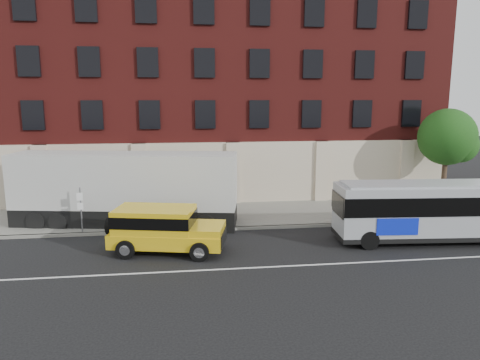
{
  "coord_description": "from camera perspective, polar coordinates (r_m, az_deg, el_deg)",
  "views": [
    {
      "loc": [
        -3.25,
        -16.87,
        6.99
      ],
      "look_at": [
        -0.34,
        5.5,
        2.82
      ],
      "focal_mm": 33.28,
      "sensor_mm": 36.0,
      "label": 1
    }
  ],
  "objects": [
    {
      "name": "sign_pole",
      "position": [
        24.25,
        -19.74,
        -3.36
      ],
      "size": [
        0.3,
        0.2,
        2.5
      ],
      "color": "slate",
      "rests_on": "ground"
    },
    {
      "name": "building",
      "position": [
        33.95,
        -1.97,
        11.47
      ],
      "size": [
        30.0,
        12.1,
        15.0
      ],
      "color": "maroon",
      "rests_on": "sidewalk"
    },
    {
      "name": "shipping_container",
      "position": [
        25.17,
        -14.48,
        -1.29
      ],
      "size": [
        12.38,
        4.54,
        4.05
      ],
      "color": "black",
      "rests_on": "ground"
    },
    {
      "name": "city_bus",
      "position": [
        24.02,
        24.94,
        -3.41
      ],
      "size": [
        10.94,
        3.13,
        2.96
      ],
      "color": "#9EA2A7",
      "rests_on": "ground"
    },
    {
      "name": "street_tree",
      "position": [
        31.35,
        25.09,
        4.77
      ],
      "size": [
        3.6,
        3.6,
        6.2
      ],
      "color": "#3B281D",
      "rests_on": "sidewalk"
    },
    {
      "name": "kerb",
      "position": [
        24.11,
        0.65,
        -6.19
      ],
      "size": [
        60.0,
        0.25,
        0.15
      ],
      "primitive_type": "cube",
      "color": "gray",
      "rests_on": "ground"
    },
    {
      "name": "yellow_suv",
      "position": [
        20.73,
        -9.93,
        -5.94
      ],
      "size": [
        5.58,
        3.23,
        2.07
      ],
      "color": "yellow",
      "rests_on": "ground"
    },
    {
      "name": "ground",
      "position": [
        18.55,
        3.3,
        -11.69
      ],
      "size": [
        120.0,
        120.0,
        0.0
      ],
      "primitive_type": "plane",
      "color": "black",
      "rests_on": "ground"
    },
    {
      "name": "lane_line",
      "position": [
        19.0,
        3.01,
        -11.11
      ],
      "size": [
        60.0,
        0.12,
        0.01
      ],
      "primitive_type": "cube",
      "color": "silver",
      "rests_on": "ground"
    },
    {
      "name": "sidewalk",
      "position": [
        26.97,
        -0.25,
        -4.38
      ],
      "size": [
        60.0,
        6.0,
        0.15
      ],
      "primitive_type": "cube",
      "color": "gray",
      "rests_on": "ground"
    }
  ]
}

